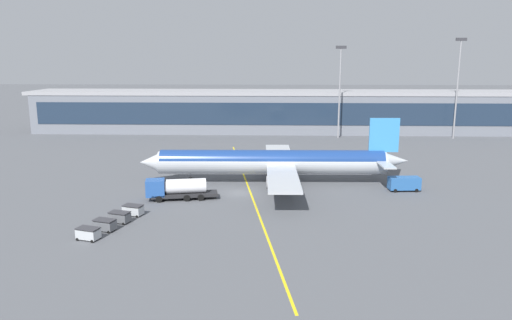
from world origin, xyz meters
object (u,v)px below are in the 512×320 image
(crew_van, at_px, (405,183))
(baggage_cart_1, at_px, (105,225))
(fuel_tanker, at_px, (177,188))
(baggage_cart_0, at_px, (88,233))
(baggage_cart_3, at_px, (133,210))
(baggage_cart_2, at_px, (120,217))
(main_airliner, at_px, (273,162))

(crew_van, distance_m, baggage_cart_1, 47.21)
(fuel_tanker, distance_m, crew_van, 36.82)
(baggage_cart_0, height_order, baggage_cart_3, same)
(crew_van, xyz_separation_m, baggage_cart_1, (-42.63, -20.28, -0.53))
(crew_van, bearing_deg, baggage_cart_2, -157.59)
(baggage_cart_2, xyz_separation_m, baggage_cart_3, (0.91, 3.07, 0.00))
(baggage_cart_0, bearing_deg, baggage_cart_1, 73.51)
(fuel_tanker, xyz_separation_m, baggage_cart_1, (-6.35, -13.98, -0.96))
(baggage_cart_1, height_order, baggage_cart_2, same)
(baggage_cart_0, height_order, baggage_cart_1, same)
(baggage_cart_2, bearing_deg, baggage_cart_3, 73.51)
(main_airliner, bearing_deg, baggage_cart_2, -133.29)
(baggage_cart_3, bearing_deg, baggage_cart_0, -106.49)
(main_airliner, bearing_deg, crew_van, -11.25)
(baggage_cart_1, xyz_separation_m, baggage_cart_3, (1.82, 6.14, 0.00))
(baggage_cart_2, bearing_deg, main_airliner, 46.71)
(baggage_cart_1, bearing_deg, baggage_cart_2, 73.51)
(crew_van, height_order, baggage_cart_1, crew_van)
(crew_van, bearing_deg, baggage_cart_1, -154.57)
(crew_van, distance_m, baggage_cart_0, 49.41)
(crew_van, height_order, baggage_cart_3, crew_van)
(crew_van, xyz_separation_m, baggage_cart_0, (-43.54, -23.34, -0.53))
(main_airliner, height_order, baggage_cart_1, main_airliner)
(crew_van, distance_m, baggage_cart_2, 45.14)
(crew_van, xyz_separation_m, baggage_cart_3, (-40.82, -14.14, -0.53))
(main_airliner, xyz_separation_m, crew_van, (21.49, -4.28, -2.45))
(crew_van, height_order, baggage_cart_2, crew_van)
(baggage_cart_3, bearing_deg, fuel_tanker, 59.97)
(baggage_cart_0, relative_size, baggage_cart_2, 1.00)
(fuel_tanker, relative_size, baggage_cart_1, 3.72)
(fuel_tanker, distance_m, baggage_cart_2, 12.24)
(baggage_cart_1, xyz_separation_m, baggage_cart_2, (0.91, 3.07, 0.00))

